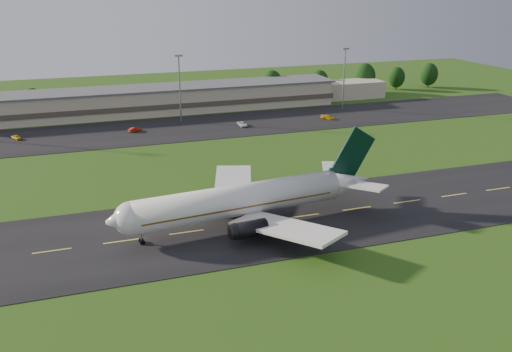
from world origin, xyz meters
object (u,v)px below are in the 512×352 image
object	(u,v)px
light_mast_centre	(179,81)
service_vehicle_d	(328,117)
light_mast_east	(344,71)
terminal	(175,99)
service_vehicle_a	(17,137)
service_vehicle_b	(135,130)
airliner	(243,200)
service_vehicle_c	(242,124)

from	to	relation	value
light_mast_centre	service_vehicle_d	bearing A→B (deg)	-14.70
light_mast_east	service_vehicle_d	xyz separation A→B (m)	(-11.06, -11.53, -12.00)
terminal	service_vehicle_a	size ratio (longest dim) A/B	40.69
light_mast_centre	service_vehicle_d	xyz separation A→B (m)	(43.94, -11.53, -12.00)
light_mast_east	service_vehicle_b	distance (m)	71.44
airliner	service_vehicle_c	world-z (taller)	airliner
terminal	light_mast_east	xyz separation A→B (m)	(53.60, -16.18, 8.75)
terminal	light_mast_centre	xyz separation A→B (m)	(-1.40, -16.18, 8.75)
terminal	service_vehicle_a	distance (m)	52.88
light_mast_centre	airliner	bearing A→B (deg)	-94.06
terminal	service_vehicle_b	size ratio (longest dim) A/B	38.68
terminal	service_vehicle_a	bearing A→B (deg)	-155.53
light_mast_centre	service_vehicle_a	distance (m)	48.50
airliner	light_mast_east	world-z (taller)	light_mast_east
service_vehicle_b	service_vehicle_d	xyz separation A→B (m)	(58.96, -4.01, 0.02)
airliner	service_vehicle_b	size ratio (longest dim) A/B	13.67
terminal	service_vehicle_c	distance (m)	31.36
airliner	terminal	size ratio (longest dim) A/B	0.35
airliner	service_vehicle_c	size ratio (longest dim) A/B	11.52
service_vehicle_b	service_vehicle_c	distance (m)	31.31
airliner	service_vehicle_b	world-z (taller)	airliner
terminal	service_vehicle_b	bearing A→B (deg)	-124.72
light_mast_east	service_vehicle_d	world-z (taller)	light_mast_east
service_vehicle_b	service_vehicle_d	distance (m)	59.10
airliner	light_mast_east	size ratio (longest dim) A/B	2.52
service_vehicle_c	light_mast_centre	bearing A→B (deg)	141.01
light_mast_centre	light_mast_east	distance (m)	55.00
terminal	service_vehicle_b	xyz separation A→B (m)	(-16.42, -23.70, -3.27)
airliner	light_mast_centre	xyz separation A→B (m)	(5.67, 79.91, 8.08)
light_mast_east	service_vehicle_b	bearing A→B (deg)	-173.87
service_vehicle_b	service_vehicle_d	bearing A→B (deg)	-113.71
light_mast_centre	service_vehicle_c	world-z (taller)	light_mast_centre
service_vehicle_d	airliner	bearing A→B (deg)	-173.14
light_mast_centre	service_vehicle_a	xyz separation A→B (m)	(-46.64, -5.68, -12.03)
service_vehicle_c	service_vehicle_d	xyz separation A→B (m)	(27.89, -0.18, 0.02)
terminal	service_vehicle_c	bearing A→B (deg)	-61.99
terminal	service_vehicle_d	xyz separation A→B (m)	(42.54, -27.71, -3.26)
light_mast_centre	service_vehicle_b	size ratio (longest dim) A/B	5.43
service_vehicle_a	service_vehicle_b	bearing A→B (deg)	-33.53
service_vehicle_a	terminal	bearing A→B (deg)	-5.73
service_vehicle_b	service_vehicle_c	xyz separation A→B (m)	(31.07, -3.84, 0.00)
terminal	light_mast_east	distance (m)	56.67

